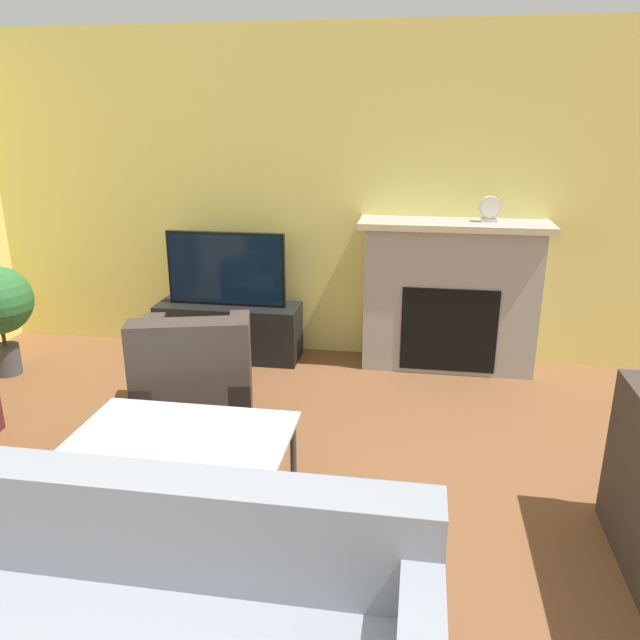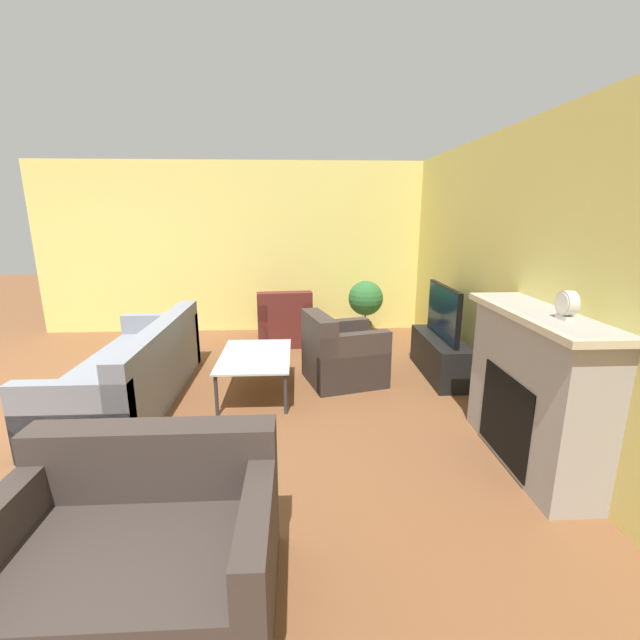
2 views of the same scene
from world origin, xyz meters
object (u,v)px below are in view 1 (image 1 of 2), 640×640
coffee_table (181,442)px  mantel_clock (490,209)px  armchair_accent (196,382)px  tv (226,269)px

coffee_table → mantel_clock: (1.69, 2.25, 0.92)m
coffee_table → armchair_accent: bearing=105.9°
tv → armchair_accent: tv is taller
tv → mantel_clock: (2.11, 0.08, 0.54)m
mantel_clock → armchair_accent: bearing=-146.6°
tv → coffee_table: 2.24m
coffee_table → mantel_clock: bearing=53.0°
tv → armchair_accent: size_ratio=1.02×
armchair_accent → coffee_table: size_ratio=0.87×
armchair_accent → mantel_clock: (1.97, 1.30, 1.02)m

